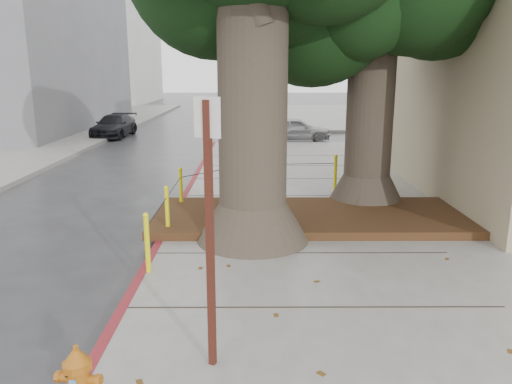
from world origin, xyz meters
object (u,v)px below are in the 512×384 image
at_px(signpost, 210,221).
at_px(car_silver, 296,129).
at_px(car_red, 419,128).
at_px(fire_hydrant, 79,383).
at_px(car_dark, 114,126).

height_order(signpost, car_silver, signpost).
xyz_separation_m(signpost, car_red, (8.20, 18.74, -1.17)).
relative_size(fire_hydrant, car_red, 0.21).
bearing_deg(signpost, car_red, 90.58).
bearing_deg(car_silver, signpost, 172.73).
distance_m(fire_hydrant, car_dark, 21.35).
distance_m(fire_hydrant, signpost, 1.85).
xyz_separation_m(fire_hydrant, car_red, (9.30, 19.57, 0.06)).
xyz_separation_m(fire_hydrant, car_dark, (-5.32, 20.67, 0.04)).
distance_m(fire_hydrant, car_silver, 19.43).
relative_size(car_red, car_dark, 0.91).
distance_m(car_silver, car_dark, 8.93).
relative_size(fire_hydrant, car_dark, 0.19).
distance_m(car_silver, car_red, 5.84).
xyz_separation_m(signpost, car_dark, (-6.42, 19.85, -1.18)).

